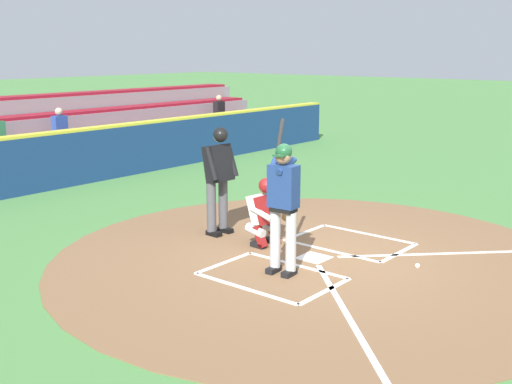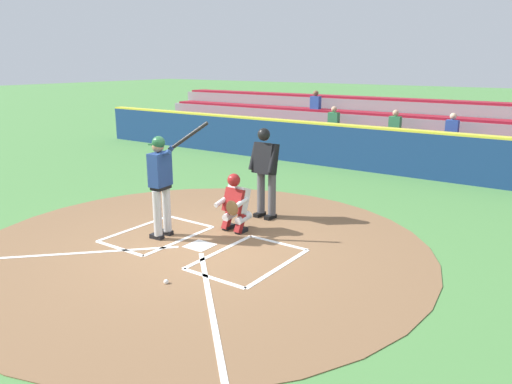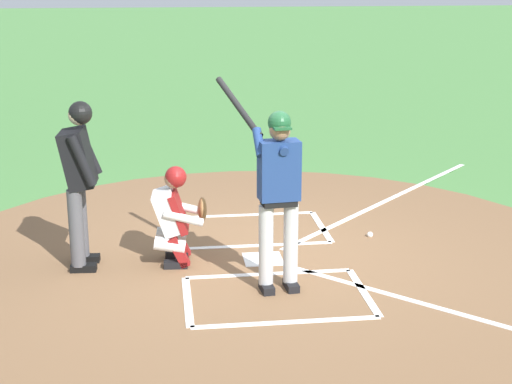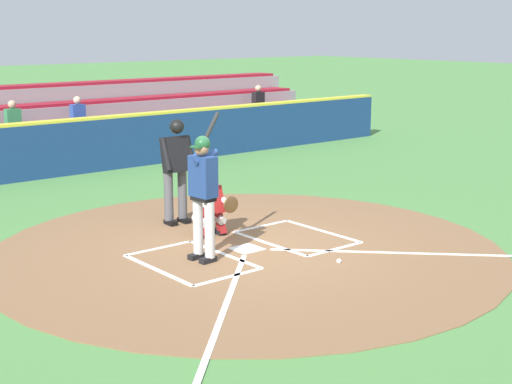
% 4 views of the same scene
% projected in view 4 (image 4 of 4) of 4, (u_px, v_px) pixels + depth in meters
% --- Properties ---
extents(ground_plane, '(120.00, 120.00, 0.00)m').
position_uv_depth(ground_plane, '(247.00, 250.00, 11.72)').
color(ground_plane, '#4C8442').
extents(dirt_circle, '(8.00, 8.00, 0.01)m').
position_uv_depth(dirt_circle, '(247.00, 249.00, 11.72)').
color(dirt_circle, brown).
rests_on(dirt_circle, ground).
extents(home_plate_and_chalk, '(7.93, 4.91, 0.01)m').
position_uv_depth(home_plate_and_chalk, '(284.00, 262.00, 11.06)').
color(home_plate_and_chalk, white).
rests_on(home_plate_and_chalk, dirt_circle).
extents(batter, '(0.90, 0.78, 2.13)m').
position_uv_depth(batter, '(203.00, 188.00, 10.94)').
color(batter, '#BCBCBC').
rests_on(batter, ground).
extents(catcher, '(0.59, 0.63, 1.13)m').
position_uv_depth(catcher, '(211.00, 202.00, 12.36)').
color(catcher, black).
rests_on(catcher, ground).
extents(plate_umpire, '(0.59, 0.43, 1.86)m').
position_uv_depth(plate_umpire, '(176.00, 164.00, 13.02)').
color(plate_umpire, '#4C4C51').
rests_on(plate_umpire, ground).
extents(baseball, '(0.07, 0.07, 0.07)m').
position_uv_depth(baseball, '(339.00, 261.00, 11.02)').
color(baseball, white).
rests_on(baseball, ground).
extents(backstop_wall, '(22.00, 0.36, 1.31)m').
position_uv_depth(backstop_wall, '(42.00, 150.00, 17.23)').
color(backstop_wall, navy).
rests_on(backstop_wall, ground).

